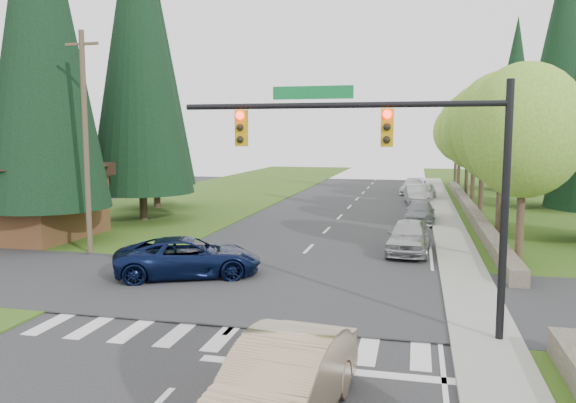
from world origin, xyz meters
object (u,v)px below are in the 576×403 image
(sedan_champagne, at_px, (282,384))
(parked_car_b, at_px, (420,212))
(parked_car_a, at_px, (409,236))
(suv_navy, at_px, (189,257))
(parked_car_e, at_px, (412,187))
(parked_car_c, at_px, (417,194))
(parked_car_d, at_px, (424,191))

(sedan_champagne, distance_m, parked_car_b, 26.16)
(parked_car_b, bearing_deg, parked_car_a, -92.26)
(suv_navy, relative_size, parked_car_e, 1.18)
(parked_car_c, bearing_deg, suv_navy, -114.06)
(parked_car_d, bearing_deg, sedan_champagne, -87.08)
(suv_navy, distance_m, parked_car_e, 34.78)
(parked_car_c, height_order, parked_car_e, parked_car_c)
(parked_car_a, xyz_separation_m, parked_car_e, (-0.13, 27.43, -0.10))
(parked_car_c, relative_size, parked_car_e, 0.99)
(parked_car_b, bearing_deg, parked_car_d, 89.15)
(parked_car_a, relative_size, parked_car_d, 1.07)
(suv_navy, distance_m, parked_car_c, 27.24)
(suv_navy, xyz_separation_m, parked_car_d, (9.06, 28.94, -0.03))
(suv_navy, relative_size, parked_car_a, 1.20)
(parked_car_a, bearing_deg, suv_navy, -138.13)
(parked_car_b, bearing_deg, suv_navy, -117.72)
(parked_car_b, height_order, parked_car_c, parked_car_c)
(parked_car_a, height_order, parked_car_b, parked_car_a)
(sedan_champagne, xyz_separation_m, parked_car_c, (2.33, 35.94, -0.06))
(parked_car_a, relative_size, parked_car_c, 1.00)
(parked_car_c, relative_size, parked_car_d, 1.07)
(parked_car_a, height_order, parked_car_e, parked_car_a)
(parked_car_a, bearing_deg, parked_car_e, 94.06)
(suv_navy, bearing_deg, sedan_champagne, -171.75)
(sedan_champagne, bearing_deg, parked_car_a, 89.69)
(parked_car_a, bearing_deg, parked_car_c, 92.98)
(parked_car_c, bearing_deg, parked_car_b, -94.62)
(parked_car_a, relative_size, parked_car_b, 1.03)
(sedan_champagne, relative_size, parked_car_b, 1.12)
(sedan_champagne, height_order, suv_navy, sedan_champagne)
(suv_navy, relative_size, parked_car_c, 1.20)
(parked_car_b, distance_m, parked_car_c, 9.92)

